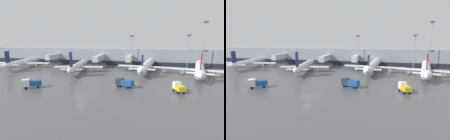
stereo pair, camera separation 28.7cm
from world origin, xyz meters
TOP-DOWN VIEW (x-y plane):
  - ground_plane at (0.00, 0.00)m, footprint 320.00×320.00m
  - terminal_building at (-0.15, 61.83)m, footprint 160.00×30.09m
  - parked_jet_0 at (-14.22, 32.19)m, footprint 21.90×33.80m
  - parked_jet_1 at (15.64, 38.06)m, footprint 26.10×37.52m
  - parked_jet_2 at (-46.21, 36.27)m, footprint 27.17×34.89m
  - parked_jet_4 at (36.30, 34.47)m, footprint 22.31×38.40m
  - service_truck_0 at (9.62, 11.21)m, footprint 5.64×3.52m
  - service_truck_1 at (24.91, 9.39)m, footprint 3.11×4.39m
  - service_truck_2 at (-17.36, 4.41)m, footprint 5.53×4.81m
  - apron_light_mast_0 at (41.51, 50.83)m, footprint 1.80×1.80m
  - apron_light_mast_1 at (34.32, 49.21)m, footprint 1.80×1.80m
  - apron_light_mast_2 at (7.15, 51.89)m, footprint 1.80×1.80m

SIDE VIEW (x-z plane):
  - ground_plane at x=0.00m, z-range 0.00..0.00m
  - service_truck_1 at x=24.91m, z-range 0.12..2.80m
  - service_truck_0 at x=9.62m, z-range 0.24..2.81m
  - service_truck_2 at x=-17.36m, z-range 0.16..2.89m
  - parked_jet_0 at x=-14.22m, z-range -2.19..7.43m
  - parked_jet_2 at x=-46.21m, z-range -1.82..7.36m
  - parked_jet_4 at x=36.30m, z-range -1.98..7.65m
  - parked_jet_1 at x=15.64m, z-range -1.38..7.18m
  - terminal_building at x=-0.15m, z-range 0.00..9.00m
  - apron_light_mast_2 at x=7.15m, z-range 4.89..21.16m
  - apron_light_mast_1 at x=34.32m, z-range 4.92..21.33m
  - apron_light_mast_0 at x=41.51m, z-range 6.02..28.51m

